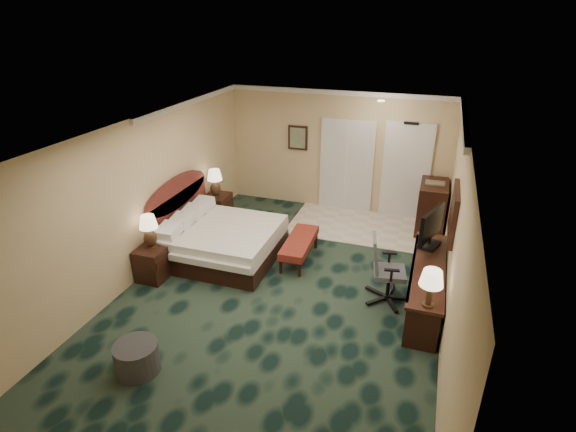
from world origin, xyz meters
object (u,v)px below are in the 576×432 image
(lamp_far, at_px, (215,183))
(bed_bench, at_px, (299,250))
(bed, at_px, (223,242))
(desk_chair, at_px, (390,270))
(desk, at_px, (426,285))
(lamp_near, at_px, (149,231))
(minibar, at_px, (432,207))
(tv, at_px, (431,228))
(nightstand_near, at_px, (153,263))
(ottoman, at_px, (137,358))
(nightstand_far, at_px, (218,208))

(lamp_far, height_order, bed_bench, lamp_far)
(bed, relative_size, desk_chair, 1.76)
(lamp_far, xyz_separation_m, desk, (4.45, -1.64, -0.58))
(bed, bearing_deg, lamp_near, -130.26)
(desk_chair, relative_size, minibar, 1.07)
(lamp_near, height_order, desk_chair, lamp_near)
(bed_bench, relative_size, desk, 0.55)
(lamp_far, xyz_separation_m, bed_bench, (2.17, -0.98, -0.70))
(desk, relative_size, tv, 2.73)
(lamp_near, distance_m, minibar, 5.60)
(bed_bench, height_order, desk, desk)
(nightstand_near, height_order, tv, tv)
(lamp_near, xyz_separation_m, minibar, (4.44, 3.40, -0.35))
(lamp_near, relative_size, ottoman, 1.03)
(ottoman, height_order, desk, desk)
(bed_bench, relative_size, ottoman, 2.28)
(ottoman, height_order, desk_chair, desk_chair)
(lamp_near, bearing_deg, ottoman, -61.63)
(nightstand_near, height_order, nightstand_far, nightstand_far)
(lamp_far, height_order, minibar, lamp_far)
(lamp_near, relative_size, desk_chair, 0.52)
(bed_bench, distance_m, desk, 2.37)
(nightstand_far, height_order, desk_chair, desk_chair)
(nightstand_far, relative_size, tv, 0.72)
(tv, height_order, minibar, tv)
(bed, bearing_deg, nightstand_near, -128.28)
(desk, bearing_deg, ottoman, -141.85)
(ottoman, height_order, minibar, minibar)
(bed_bench, distance_m, ottoman, 3.53)
(lamp_near, distance_m, lamp_far, 2.31)
(ottoman, bearing_deg, lamp_far, 103.53)
(desk_chair, bearing_deg, bed, 162.16)
(desk_chair, bearing_deg, lamp_far, 145.76)
(nightstand_far, xyz_separation_m, bed_bench, (2.19, -1.03, -0.09))
(nightstand_near, relative_size, desk_chair, 0.52)
(lamp_near, relative_size, bed_bench, 0.45)
(tv, height_order, desk_chair, tv)
(nightstand_near, bearing_deg, lamp_far, 89.33)
(bed, distance_m, desk_chair, 3.12)
(lamp_near, bearing_deg, desk_chair, 8.54)
(ottoman, distance_m, desk_chair, 3.87)
(lamp_far, bearing_deg, desk, -20.27)
(nightstand_near, xyz_separation_m, ottoman, (1.07, -1.96, -0.09))
(desk_chair, bearing_deg, nightstand_near, 178.92)
(bed, distance_m, nightstand_far, 1.59)
(bed_bench, distance_m, desk_chair, 1.90)
(nightstand_near, bearing_deg, desk, 9.09)
(desk, bearing_deg, desk_chair, -172.32)
(bed, relative_size, lamp_near, 3.36)
(bed_bench, xyz_separation_m, desk, (2.27, -0.67, 0.12))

